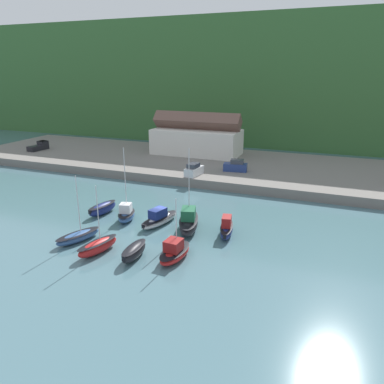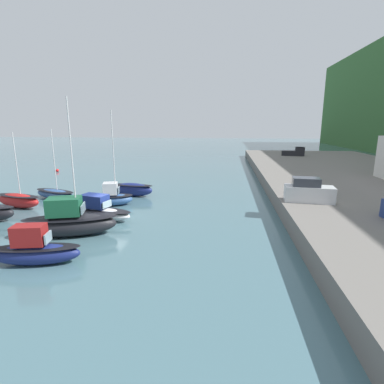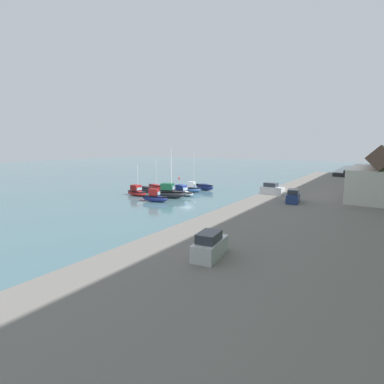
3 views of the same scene
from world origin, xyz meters
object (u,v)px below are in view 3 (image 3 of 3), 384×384
at_px(moored_boat_8, 137,192).
at_px(pickup_truck_0, 344,174).
at_px(parked_car_0, 272,189).
at_px(moored_boat_3, 169,192).
at_px(moored_boat_0, 205,187).
at_px(moored_boat_5, 171,186).
at_px(moored_boat_6, 155,187).
at_px(moored_boat_4, 155,197).
at_px(moored_boat_1, 192,188).
at_px(mooring_buoy_0, 179,178).
at_px(parked_car_1, 293,197).
at_px(moored_boat_2, 182,192).
at_px(parked_car_2, 210,246).
at_px(moored_boat_7, 144,189).

relative_size(moored_boat_8, pickup_truck_0, 1.33).
height_order(parked_car_0, pickup_truck_0, parked_car_0).
xyz_separation_m(moored_boat_3, moored_boat_8, (1.43, -7.47, -0.30)).
bearing_deg(moored_boat_0, moored_boat_5, -65.90).
bearing_deg(moored_boat_6, moored_boat_8, 25.93).
bearing_deg(moored_boat_4, moored_boat_6, -151.67).
xyz_separation_m(moored_boat_1, mooring_buoy_0, (-20.46, -18.17, -0.63)).
bearing_deg(parked_car_0, moored_boat_5, -92.04).
relative_size(moored_boat_6, pickup_truck_0, 1.53).
relative_size(parked_car_1, mooring_buoy_0, 8.24).
distance_m(moored_boat_0, moored_boat_4, 17.85).
xyz_separation_m(moored_boat_4, pickup_truck_0, (-52.46, 26.18, 1.46)).
bearing_deg(mooring_buoy_0, moored_boat_2, 36.52).
height_order(moored_boat_8, parked_car_1, moored_boat_8).
xyz_separation_m(moored_boat_2, parked_car_2, (31.20, 24.48, 1.67)).
bearing_deg(pickup_truck_0, moored_boat_7, -30.45).
xyz_separation_m(moored_boat_5, mooring_buoy_0, (-18.54, -10.60, -0.34)).
height_order(moored_boat_0, moored_boat_1, moored_boat_1).
xyz_separation_m(moored_boat_5, parked_car_0, (4.07, 26.62, 1.86)).
bearing_deg(mooring_buoy_0, parked_car_0, 58.72).
bearing_deg(moored_boat_0, moored_boat_7, -34.05).
height_order(moored_boat_2, moored_boat_5, moored_boat_5).
xyz_separation_m(moored_boat_7, parked_car_0, (-4.08, 27.89, 1.67)).
relative_size(moored_boat_2, parked_car_1, 1.55).
height_order(moored_boat_6, parked_car_0, moored_boat_6).
relative_size(moored_boat_4, moored_boat_8, 0.84).
height_order(moored_boat_6, parked_car_2, moored_boat_6).
xyz_separation_m(moored_boat_1, moored_boat_4, (13.60, 0.40, 0.00)).
height_order(moored_boat_0, moored_boat_4, moored_boat_4).
distance_m(moored_boat_2, moored_boat_8, 9.63).
relative_size(moored_boat_1, moored_boat_6, 1.29).
bearing_deg(moored_boat_3, moored_boat_5, -161.28).
bearing_deg(moored_boat_2, moored_boat_4, 13.86).
relative_size(moored_boat_3, moored_boat_6, 1.35).
bearing_deg(moored_boat_8, moored_boat_6, -163.71).
bearing_deg(moored_boat_0, moored_boat_1, -1.88).
bearing_deg(parked_car_2, moored_boat_0, 113.00).
height_order(moored_boat_4, moored_boat_5, moored_boat_5).
relative_size(moored_boat_7, moored_boat_8, 0.71).
height_order(parked_car_1, parked_car_2, same).
bearing_deg(moored_boat_2, moored_boat_3, 9.39).
relative_size(moored_boat_2, pickup_truck_0, 1.39).
relative_size(moored_boat_2, parked_car_2, 1.56).
xyz_separation_m(moored_boat_4, parked_car_0, (-11.44, 18.65, 1.56)).
height_order(moored_boat_2, pickup_truck_0, pickup_truck_0).
xyz_separation_m(moored_boat_1, moored_boat_3, (8.83, 0.07, 0.22)).
relative_size(moored_boat_7, parked_car_2, 1.05).
relative_size(moored_boat_5, mooring_buoy_0, 14.61).
bearing_deg(moored_boat_4, mooring_buoy_0, -162.62).
bearing_deg(parked_car_0, moored_boat_2, -75.84).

